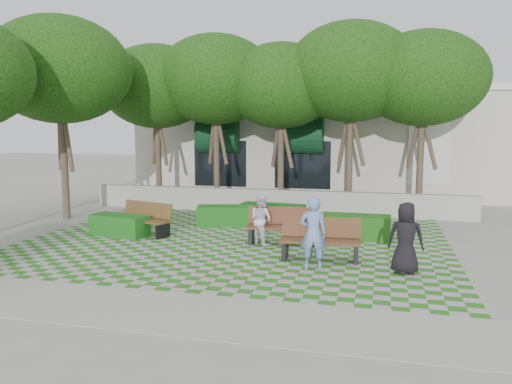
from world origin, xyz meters
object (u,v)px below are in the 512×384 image
(hedge_midleft, at_px, (226,216))
(hedge_west, at_px, (120,225))
(bench_east, at_px, (320,240))
(person_dark, at_px, (406,238))
(hedge_east, at_px, (355,227))
(bench_west, at_px, (144,219))
(person_white, at_px, (261,219))
(person_blue, at_px, (313,233))
(bench_mid, at_px, (282,226))
(hedge_midright, at_px, (272,215))

(hedge_midleft, distance_m, hedge_west, 3.56)
(bench_east, distance_m, hedge_west, 6.45)
(hedge_midleft, relative_size, person_dark, 1.17)
(bench_east, height_order, hedge_east, bench_east)
(bench_west, relative_size, hedge_east, 0.99)
(hedge_east, xyz_separation_m, person_white, (-2.53, -1.44, 0.36))
(bench_east, distance_m, hedge_east, 2.78)
(bench_west, distance_m, hedge_east, 6.45)
(hedge_west, xyz_separation_m, person_white, (4.49, -0.09, 0.40))
(hedge_east, bearing_deg, hedge_midleft, 166.84)
(person_blue, bearing_deg, bench_west, -30.13)
(person_dark, xyz_separation_m, person_white, (-3.82, 1.94, -0.10))
(hedge_east, xyz_separation_m, hedge_west, (-7.02, -1.35, -0.04))
(bench_mid, relative_size, hedge_midright, 0.95)
(bench_east, bearing_deg, person_dark, -22.83)
(hedge_midright, xyz_separation_m, person_blue, (2.04, -4.85, 0.49))
(hedge_west, bearing_deg, person_blue, -19.80)
(bench_mid, relative_size, person_blue, 1.18)
(bench_west, distance_m, hedge_midleft, 2.87)
(bench_east, distance_m, person_blue, 0.99)
(person_dark, bearing_deg, person_white, -20.55)
(person_blue, bearing_deg, hedge_east, -107.45)
(bench_east, xyz_separation_m, hedge_midright, (-2.10, 3.92, -0.13))
(hedge_midleft, bearing_deg, person_blue, -52.13)
(bench_west, distance_m, hedge_midright, 4.22)
(bench_west, bearing_deg, person_dark, 0.19)
(person_white, bearing_deg, person_blue, 161.57)
(bench_mid, xyz_separation_m, person_blue, (1.22, -2.42, 0.36))
(person_blue, bearing_deg, bench_mid, -68.77)
(bench_west, height_order, hedge_midright, bench_west)
(bench_mid, height_order, person_blue, person_blue)
(hedge_east, xyz_separation_m, hedge_midright, (-2.81, 1.24, 0.02))
(hedge_east, bearing_deg, person_dark, -69.08)
(bench_mid, distance_m, hedge_midright, 2.57)
(hedge_east, relative_size, person_blue, 1.19)
(hedge_midright, bearing_deg, bench_east, -61.87)
(bench_east, xyz_separation_m, hedge_east, (0.71, 2.68, -0.14))
(person_blue, bearing_deg, hedge_midright, -72.62)
(hedge_east, distance_m, hedge_west, 7.15)
(bench_mid, distance_m, person_blue, 2.73)
(hedge_midright, bearing_deg, bench_west, -147.43)
(bench_west, height_order, hedge_west, bench_west)
(bench_mid, height_order, hedge_midright, bench_mid)
(bench_west, xyz_separation_m, hedge_midright, (3.56, 2.27, -0.11))
(hedge_east, height_order, person_blue, person_blue)
(bench_east, bearing_deg, hedge_midright, 114.69)
(person_white, bearing_deg, hedge_west, 31.30)
(hedge_midright, height_order, person_white, person_white)
(bench_west, bearing_deg, hedge_east, 26.47)
(hedge_midleft, xyz_separation_m, person_white, (1.83, -2.46, 0.38))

